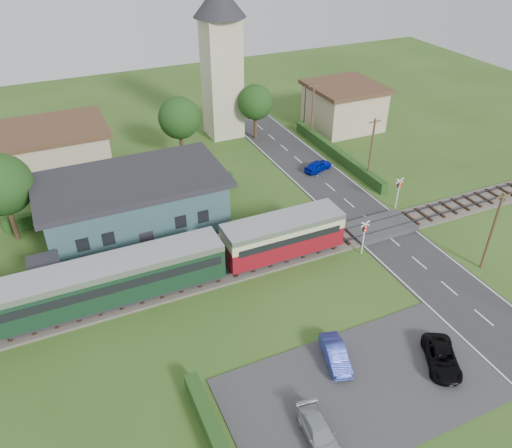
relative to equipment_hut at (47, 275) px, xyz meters
name	(u,v)px	position (x,y,z in m)	size (l,w,h in m)	color
ground	(292,270)	(18.00, -5.20, -1.75)	(120.00, 120.00, 0.00)	#2D4C19
railway_track	(281,256)	(18.00, -3.20, -1.64)	(76.00, 3.20, 0.49)	#4C443D
road	(393,241)	(28.00, -5.20, -1.72)	(6.00, 70.00, 0.05)	#28282B
car_park	(361,388)	(16.50, -17.20, -1.71)	(17.00, 9.00, 0.08)	#333335
crossing_deck	(380,227)	(28.00, -3.20, -1.52)	(6.20, 3.40, 0.45)	#333335
platform	(154,263)	(8.00, 0.00, -1.52)	(30.00, 3.00, 0.45)	gray
equipment_hut	(47,275)	(0.00, 0.00, 0.00)	(2.30, 2.30, 2.55)	#BFB999
station_building	(134,204)	(8.00, 5.79, 0.95)	(16.00, 9.00, 5.30)	#37535F
train	(69,291)	(1.33, -3.20, 0.43)	(43.20, 2.90, 3.40)	#232328
church_tower	(221,51)	(23.00, 22.80, 8.48)	(6.00, 6.00, 17.60)	#BFB999
house_west	(57,151)	(3.00, 19.80, 1.04)	(10.80, 8.80, 5.50)	tan
house_east	(344,105)	(38.00, 18.80, 1.05)	(8.80, 8.80, 5.50)	tan
hedge_carpark	(216,441)	(7.00, -17.20, -1.15)	(0.80, 9.00, 1.20)	#193814
hedge_roadside	(337,154)	(32.20, 10.80, -1.15)	(0.80, 18.00, 1.20)	#193814
hedge_station	(126,200)	(8.00, 10.30, -1.10)	(22.00, 0.80, 1.30)	#193814
tree_a	(1,185)	(-2.00, 8.80, 3.63)	(5.20, 5.20, 8.00)	#332316
tree_b	(179,118)	(16.00, 17.80, 3.27)	(4.60, 4.60, 7.34)	#332316
tree_c	(255,102)	(26.00, 19.80, 2.91)	(4.20, 4.20, 6.78)	#332316
utility_pole_b	(492,231)	(32.20, -11.20, 1.88)	(1.40, 0.22, 7.00)	#473321
utility_pole_c	(371,150)	(32.20, 4.80, 1.88)	(1.40, 0.22, 7.00)	#473321
utility_pole_d	(313,111)	(32.20, 16.80, 1.88)	(1.40, 0.22, 7.00)	#473321
crossing_signal_near	(364,233)	(24.40, -5.61, 0.39)	(0.84, 0.28, 3.28)	silver
crossing_signal_far	(399,189)	(31.60, -0.81, 0.39)	(0.84, 0.28, 3.28)	silver
streetlamp_east	(305,101)	(34.00, 21.80, 1.29)	(0.30, 0.30, 5.15)	#3F3F47
car_on_road	(318,166)	(28.69, 9.05, -1.11)	(1.38, 3.44, 1.17)	#0212A9
car_park_blue	(335,354)	(16.11, -14.70, -1.07)	(1.26, 3.61, 1.19)	#2F40AA
car_park_silver	(319,433)	(12.32, -19.13, -1.11)	(1.56, 3.84, 1.12)	#A9AEB6
car_park_dark	(442,358)	(22.19, -17.73, -1.10)	(1.87, 4.06, 1.13)	black
pedestrian_near	(236,232)	(15.29, 0.09, -0.54)	(0.55, 0.36, 1.52)	gray
pedestrian_far	(100,264)	(3.91, 0.30, -0.47)	(0.80, 0.62, 1.65)	gray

